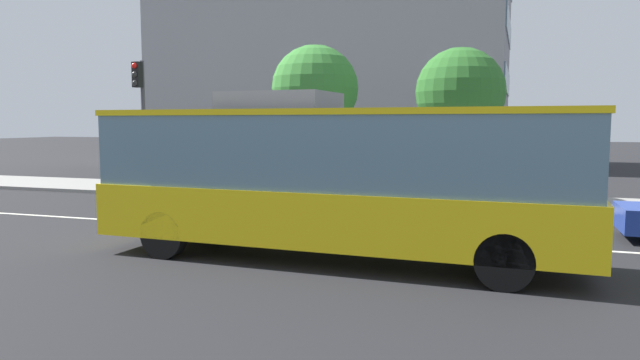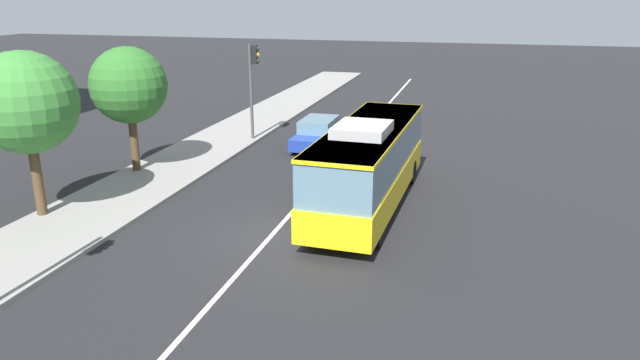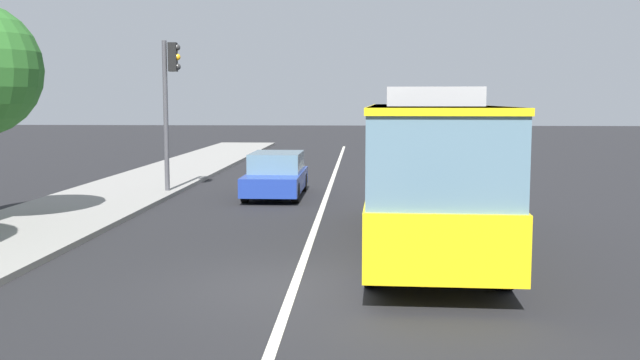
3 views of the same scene
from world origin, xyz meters
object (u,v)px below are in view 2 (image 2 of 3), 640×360
transit_bus (369,161)px  street_tree_kerbside_centre (129,86)px  sedan_blue_ahead (318,133)px  street_tree_kerbside_left (26,103)px  traffic_light_mid_block (253,76)px

transit_bus → street_tree_kerbside_centre: bearing=83.6°
transit_bus → sedan_blue_ahead: size_ratio=2.24×
transit_bus → street_tree_kerbside_left: (-4.17, 11.14, 2.37)m
street_tree_kerbside_left → street_tree_kerbside_centre: 5.79m
transit_bus → street_tree_kerbside_left: bearing=112.5°
transit_bus → street_tree_kerbside_left: street_tree_kerbside_left is taller
street_tree_kerbside_left → traffic_light_mid_block: bearing=-14.3°
street_tree_kerbside_centre → sedan_blue_ahead: bearing=-44.6°
sedan_blue_ahead → traffic_light_mid_block: traffic_light_mid_block is taller
transit_bus → traffic_light_mid_block: 11.77m
traffic_light_mid_block → sedan_blue_ahead: bearing=-7.4°
transit_bus → traffic_light_mid_block: bearing=44.7°
street_tree_kerbside_left → transit_bus: bearing=-69.5°
street_tree_kerbside_centre → traffic_light_mid_block: bearing=-23.4°
sedan_blue_ahead → traffic_light_mid_block: size_ratio=0.87×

